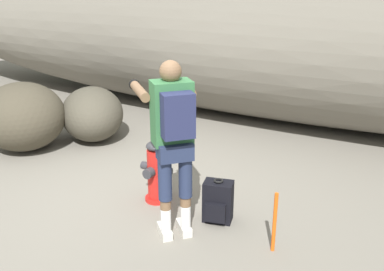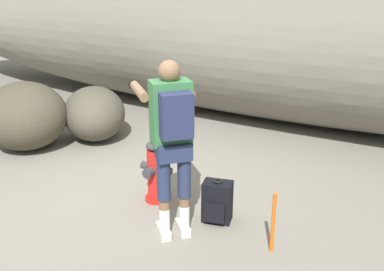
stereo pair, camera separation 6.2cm
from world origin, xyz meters
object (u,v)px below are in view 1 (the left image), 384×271
fire_hydrant (156,172)px  boulder_mid (23,116)px  boulder_large (92,114)px  survey_stake (275,222)px  spare_backpack (218,202)px  utility_worker (172,129)px

fire_hydrant → boulder_mid: 2.66m
fire_hydrant → boulder_mid: size_ratio=0.60×
boulder_large → boulder_mid: boulder_mid is taller
survey_stake → spare_backpack: bearing=161.6°
boulder_large → fire_hydrant: bearing=-30.9°
fire_hydrant → spare_backpack: bearing=-3.7°
boulder_mid → boulder_large: bearing=53.8°
utility_worker → spare_backpack: (0.28, 0.43, -0.88)m
boulder_large → boulder_mid: bearing=-126.2°
utility_worker → boulder_mid: 3.33m
utility_worker → boulder_large: utility_worker is taller
spare_backpack → boulder_large: bearing=-128.6°
fire_hydrant → boulder_mid: (-2.63, 0.39, 0.15)m
fire_hydrant → boulder_large: 2.36m
boulder_large → survey_stake: (3.52, -1.50, -0.12)m
fire_hydrant → survey_stake: 1.52m
boulder_large → boulder_mid: 1.02m
boulder_large → survey_stake: boulder_large is taller
boulder_large → utility_worker: bearing=-33.5°
spare_backpack → boulder_large: (-2.83, 1.27, 0.20)m
boulder_large → survey_stake: 3.83m
fire_hydrant → boulder_large: boulder_large is taller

